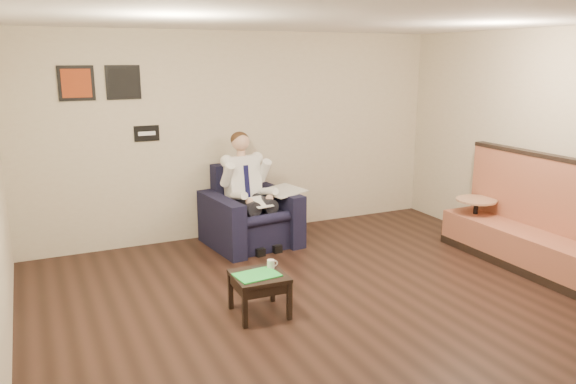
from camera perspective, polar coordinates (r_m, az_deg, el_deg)
name	(u,v)px	position (r m, az deg, el deg)	size (l,w,h in m)	color
ground	(352,315)	(5.64, 6.52, -12.35)	(6.00, 6.00, 0.00)	black
wall_back	(241,135)	(7.85, -4.77, 5.78)	(6.00, 0.02, 2.80)	beige
ceiling	(361,16)	(5.09, 7.40, 17.32)	(6.00, 6.00, 0.02)	white
seating_sign	(147,133)	(7.48, -14.16, 5.80)	(0.32, 0.02, 0.20)	black
art_print_left	(76,83)	(7.31, -20.71, 10.30)	(0.42, 0.03, 0.42)	#973412
art_print_right	(123,82)	(7.38, -16.39, 10.64)	(0.42, 0.03, 0.42)	black
armchair	(251,207)	(7.46, -3.82, -1.50)	(1.08, 1.08, 1.04)	black
seated_man	(255,195)	(7.30, -3.34, -0.28)	(0.68, 1.02, 1.43)	white
lap_papers	(260,202)	(7.22, -2.91, -1.03)	(0.24, 0.34, 0.01)	white
newspaper	(283,191)	(7.53, -0.51, 0.14)	(0.45, 0.57, 0.01)	silver
side_table	(259,294)	(5.56, -2.94, -10.32)	(0.50, 0.50, 0.41)	black
green_folder	(257,275)	(5.46, -3.17, -8.41)	(0.41, 0.29, 0.01)	green
coffee_mug	(271,264)	(5.62, -1.76, -7.33)	(0.07, 0.07, 0.09)	white
smartphone	(258,268)	(5.62, -3.03, -7.74)	(0.13, 0.06, 0.01)	black
banquette	(539,216)	(7.13, 24.16, -2.25)	(0.62, 2.58, 1.32)	#98543B
cafe_table	(475,223)	(7.82, 18.43, -2.98)	(0.52, 0.52, 0.65)	tan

